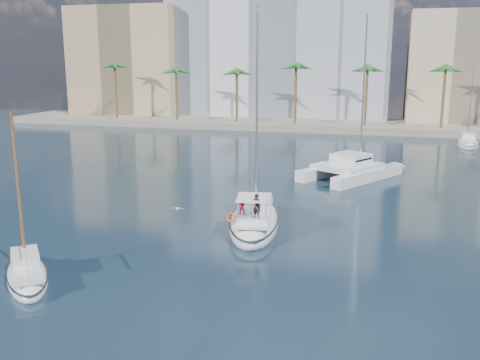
% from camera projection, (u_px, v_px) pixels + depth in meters
% --- Properties ---
extents(ground, '(160.00, 160.00, 0.00)m').
position_uv_depth(ground, '(249.00, 240.00, 35.98)').
color(ground, black).
rests_on(ground, ground).
extents(quay, '(120.00, 14.00, 1.20)m').
position_uv_depth(quay, '(334.00, 125.00, 93.31)').
color(quay, gray).
rests_on(quay, ground).
extents(building_modern, '(42.00, 16.00, 28.00)m').
position_uv_depth(building_modern, '(280.00, 48.00, 104.69)').
color(building_modern, silver).
rests_on(building_modern, ground).
extents(building_tan_left, '(22.00, 14.00, 22.00)m').
position_uv_depth(building_tan_left, '(132.00, 64.00, 109.17)').
color(building_tan_left, tan).
rests_on(building_tan_left, ground).
extents(building_beige, '(20.00, 14.00, 20.00)m').
position_uv_depth(building_beige, '(466.00, 70.00, 94.15)').
color(building_beige, beige).
rests_on(building_beige, ground).
extents(palm_left, '(3.60, 3.60, 12.30)m').
position_uv_depth(palm_left, '(143.00, 68.00, 96.01)').
color(palm_left, brown).
rests_on(palm_left, ground).
extents(palm_centre, '(3.60, 3.60, 12.30)m').
position_uv_depth(palm_centre, '(334.00, 69.00, 87.41)').
color(palm_centre, brown).
rests_on(palm_centre, ground).
extents(main_sloop, '(5.43, 11.51, 16.43)m').
position_uv_depth(main_sloop, '(254.00, 220.00, 38.71)').
color(main_sloop, white).
rests_on(main_sloop, ground).
extents(small_sloop, '(5.92, 6.55, 9.70)m').
position_uv_depth(small_sloop, '(27.00, 274.00, 29.26)').
color(small_sloop, white).
rests_on(small_sloop, ground).
extents(catamaran, '(10.46, 12.34, 16.27)m').
position_uv_depth(catamaran, '(350.00, 167.00, 54.58)').
color(catamaran, white).
rests_on(catamaran, ground).
extents(seagull, '(1.08, 0.46, 0.20)m').
position_uv_depth(seagull, '(178.00, 209.00, 41.37)').
color(seagull, silver).
rests_on(seagull, ground).
extents(moored_yacht_a, '(3.37, 9.52, 11.90)m').
position_uv_depth(moored_yacht_a, '(468.00, 146.00, 75.20)').
color(moored_yacht_a, white).
rests_on(moored_yacht_a, ground).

